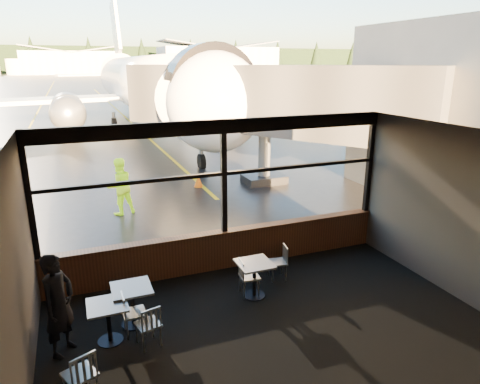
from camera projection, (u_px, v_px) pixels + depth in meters
ground_plane at (78, 80)px, 117.00m from camera, size 520.00×520.00×0.00m
carpet_floor at (282, 339)px, 7.51m from camera, size 8.00×6.00×0.01m
ceiling at (288, 143)px, 6.49m from camera, size 8.00×6.00×0.04m
wall_left at (12, 295)px, 5.60m from camera, size 0.04×6.00×3.50m
wall_right at (466, 217)px, 8.40m from camera, size 0.04×6.00×3.50m
wall_back at (421, 363)px, 4.33m from camera, size 8.00×0.04×3.50m
window_sill at (225, 250)px, 10.05m from camera, size 8.00×0.28×0.90m
window_header at (223, 126)px, 9.21m from camera, size 8.00×0.18×0.30m
mullion_left at (29, 197)px, 8.15m from camera, size 0.12×0.12×2.60m
mullion_centre at (224, 178)px, 9.54m from camera, size 0.12×0.12×2.60m
mullion_right at (369, 163)px, 10.93m from camera, size 0.12×0.12×2.60m
window_transom at (224, 174)px, 9.51m from camera, size 8.00×0.10×0.08m
airliner at (146, 46)px, 29.23m from camera, size 31.71×37.95×11.53m
jet_bridge at (267, 122)px, 15.59m from camera, size 9.69×11.84×5.17m
cafe_table_near at (254, 280)px, 8.80m from camera, size 0.69×0.69×0.76m
cafe_table_mid at (133, 306)px, 7.84m from camera, size 0.70×0.70×0.77m
cafe_table_left at (109, 323)px, 7.36m from camera, size 0.67×0.67×0.73m
chair_near_e at (278, 263)px, 9.52m from camera, size 0.51×0.51×0.80m
chair_near_w at (249, 277)px, 8.87m from camera, size 0.48×0.48×0.81m
chair_mid_s at (148, 325)px, 7.26m from camera, size 0.52×0.52×0.80m
chair_mid_w at (134, 313)px, 7.57m from camera, size 0.46×0.46×0.82m
chair_left_s at (80, 375)px, 6.05m from camera, size 0.62×0.62×0.86m
passenger at (59, 305)px, 6.94m from camera, size 0.73×0.78×1.78m
ground_crew at (120, 186)px, 13.52m from camera, size 1.05×0.91×1.82m
cone_nose at (198, 181)px, 16.68m from camera, size 0.34×0.34×0.48m
terminal_annex at (468, 112)px, 15.04m from camera, size 5.00×7.00×6.00m
hangar_mid at (72, 62)px, 173.41m from camera, size 38.00×15.00×10.00m
hangar_right at (218, 59)px, 187.94m from camera, size 50.00×20.00×12.00m
fuel_tank_b at (17, 67)px, 164.31m from camera, size 8.00×8.00×6.00m
fuel_tank_c at (46, 67)px, 167.82m from camera, size 8.00×8.00×6.00m
treeline at (71, 59)px, 195.38m from camera, size 360.00×3.00×12.00m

